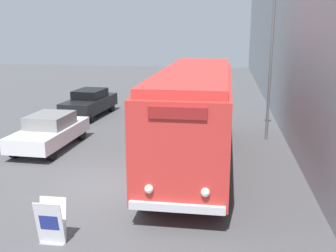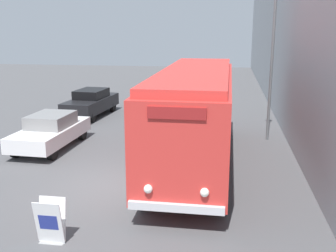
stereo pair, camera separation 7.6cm
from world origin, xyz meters
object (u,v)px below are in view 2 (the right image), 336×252
vintage_bus (196,111)px  parked_car_mid (91,102)px  streetlamp (274,31)px  sign_board (51,222)px  parked_car_near (51,131)px

vintage_bus → parked_car_mid: size_ratio=2.33×
vintage_bus → streetlamp: size_ratio=1.39×
sign_board → parked_car_near: parked_car_near is taller
sign_board → streetlamp: 12.05m
streetlamp → parked_car_near: size_ratio=1.73×
vintage_bus → parked_car_mid: vintage_bus is taller
parked_car_near → parked_car_mid: (-0.46, 6.15, 0.05)m
sign_board → parked_car_mid: parked_car_mid is taller
parked_car_mid → vintage_bus: bearing=-42.9°
vintage_bus → sign_board: size_ratio=9.69×
vintage_bus → sign_board: bearing=-114.7°
streetlamp → parked_car_mid: 10.83m
sign_board → streetlamp: (5.71, 9.73, 4.22)m
vintage_bus → parked_car_near: (-6.07, 1.01, -1.24)m
sign_board → parked_car_mid: bearing=105.8°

